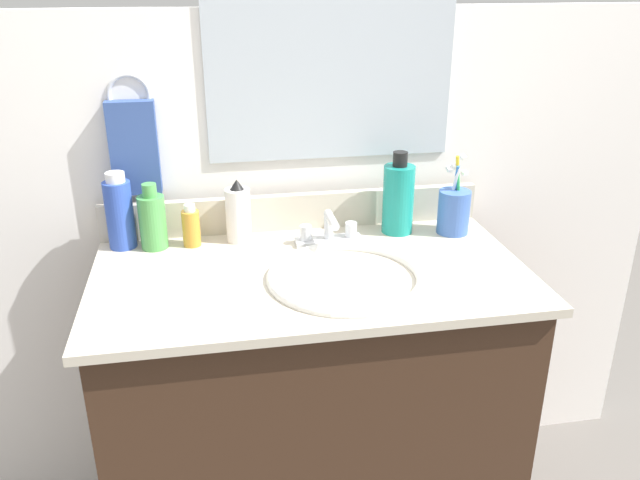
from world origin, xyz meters
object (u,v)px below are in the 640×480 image
bottle_shampoo_blue (120,213)px  bottle_oil_amber (191,227)px  bottle_toner_green (153,220)px  faucet (329,233)px  bottle_mouthwash_teal (398,198)px  cup_blue_plastic (454,210)px  hand_towel (134,148)px  bottle_lotion_white (238,214)px

bottle_shampoo_blue → bottle_oil_amber: bottle_shampoo_blue is taller
bottle_toner_green → bottle_shampoo_blue: size_ratio=0.86×
faucet → bottle_mouthwash_teal: size_ratio=0.78×
bottle_shampoo_blue → cup_blue_plastic: bearing=-3.9°
hand_towel → cup_blue_plastic: size_ratio=1.11×
bottle_lotion_white → bottle_shampoo_blue: size_ratio=0.84×
bottle_lotion_white → bottle_mouthwash_teal: bearing=-2.0°
bottle_toner_green → bottle_oil_amber: (0.09, -0.00, -0.02)m
faucet → bottle_mouthwash_teal: 0.20m
bottle_shampoo_blue → hand_towel: bearing=57.3°
hand_towel → faucet: (0.44, -0.14, -0.19)m
bottle_shampoo_blue → cup_blue_plastic: (0.80, -0.05, -0.03)m
faucet → cup_blue_plastic: 0.32m
faucet → bottle_mouthwash_teal: bottle_mouthwash_teal is taller
bottle_mouthwash_teal → cup_blue_plastic: size_ratio=1.03×
bottle_lotion_white → bottle_shampoo_blue: bearing=177.8°
bottle_lotion_white → bottle_mouthwash_teal: (0.39, -0.01, 0.02)m
bottle_lotion_white → hand_towel: bearing=161.8°
hand_towel → bottle_shampoo_blue: (-0.04, -0.07, -0.13)m
cup_blue_plastic → bottle_mouthwash_teal: bearing=167.5°
bottle_shampoo_blue → faucet: bearing=-8.3°
faucet → bottle_toner_green: size_ratio=1.02×
bottle_lotion_white → bottle_toner_green: (-0.20, -0.01, -0.00)m
faucet → bottle_oil_amber: 0.33m
bottle_mouthwash_teal → cup_blue_plastic: bottle_mouthwash_teal is taller
faucet → cup_blue_plastic: size_ratio=0.81×
bottle_oil_amber → cup_blue_plastic: bearing=-3.1°
hand_towel → bottle_toner_green: 0.18m
faucet → bottle_toner_green: bottle_toner_green is taller
hand_towel → faucet: bearing=-17.2°
bottle_oil_amber → bottle_mouthwash_teal: bearing=-0.5°
faucet → hand_towel: bearing=162.8°
hand_towel → bottle_toner_green: (0.03, -0.08, -0.15)m
faucet → bottle_mouthwash_teal: (0.18, 0.05, 0.06)m
bottle_mouthwash_teal → cup_blue_plastic: (0.13, -0.03, -0.03)m
bottle_mouthwash_teal → bottle_toner_green: (-0.59, 0.01, -0.02)m
hand_towel → bottle_shampoo_blue: size_ratio=1.21×
bottle_lotion_white → bottle_mouthwash_teal: size_ratio=0.75×
bottle_lotion_white → cup_blue_plastic: cup_blue_plastic is taller
bottle_shampoo_blue → bottle_oil_amber: bearing=-7.2°
hand_towel → bottle_lotion_white: hand_towel is taller
bottle_oil_amber → bottle_shampoo_blue: bearing=172.8°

